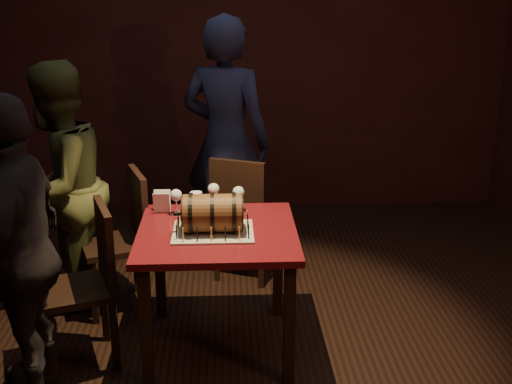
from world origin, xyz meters
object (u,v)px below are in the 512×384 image
chair_left_front (89,276)px  person_left_rear (59,189)px  pint_of_ale (196,205)px  chair_back (243,212)px  person_back (226,142)px  chair_left_rear (125,233)px  wine_glass_left (176,196)px  person_left_front (20,254)px  wine_glass_mid (214,190)px  wine_glass_right (238,193)px  pub_table (218,248)px  barrel_cake (213,213)px

chair_left_front → person_left_rear: 0.82m
pint_of_ale → chair_back: bearing=66.5°
chair_left_front → person_back: (0.77, 1.40, 0.42)m
chair_left_rear → wine_glass_left: bearing=-38.1°
person_left_front → chair_left_rear: bearing=162.3°
wine_glass_mid → chair_left_front: chair_left_front is taller
chair_left_front → person_left_front: (-0.25, -0.33, 0.29)m
wine_glass_mid → wine_glass_right: bearing=-24.4°
chair_back → chair_left_rear: bearing=-155.2°
wine_glass_left → chair_back: (0.41, 0.65, -0.35)m
chair_left_rear → person_back: (0.67, 0.75, 0.42)m
wine_glass_right → chair_left_rear: (-0.74, 0.25, -0.35)m
pub_table → wine_glass_left: 0.42m
wine_glass_left → chair_left_front: 0.68m
barrel_cake → person_left_rear: (-1.00, 0.65, -0.05)m
wine_glass_right → person_left_rear: person_left_rear is taller
person_left_rear → person_left_front: bearing=27.6°
wine_glass_right → chair_left_front: chair_left_front is taller
wine_glass_right → barrel_cake: bearing=-113.6°
barrel_cake → wine_glass_mid: size_ratio=2.41×
wine_glass_mid → chair_back: (0.19, 0.54, -0.34)m
chair_left_front → pub_table: bearing=7.7°
pint_of_ale → chair_left_front: size_ratio=0.16×
wine_glass_mid → pub_table: bearing=-86.2°
wine_glass_left → person_back: person_back is taller
pint_of_ale → chair_back: chair_back is taller
wine_glass_right → person_left_rear: size_ratio=0.10×
person_left_front → pub_table: bearing=116.2°
wine_glass_left → chair_back: size_ratio=0.17×
chair_back → wine_glass_mid: bearing=-109.7°
pint_of_ale → person_back: size_ratio=0.08×
wine_glass_mid → chair_left_front: size_ratio=0.17×
wine_glass_mid → person_back: size_ratio=0.09×
barrel_cake → wine_glass_left: bearing=126.3°
person_left_rear → wine_glass_left: bearing=90.5°
pint_of_ale → pub_table: bearing=-61.5°
chair_left_front → person_back: bearing=61.0°
wine_glass_left → person_back: 1.09m
chair_back → person_back: size_ratio=0.49×
wine_glass_right → pint_of_ale: bearing=-164.8°
barrel_cake → chair_left_front: barrel_cake is taller
person_left_rear → chair_left_front: bearing=48.1°
pub_table → wine_glass_left: bearing=133.6°
barrel_cake → chair_left_front: 0.78m
barrel_cake → person_back: bearing=86.6°
chair_left_front → person_left_rear: person_left_rear is taller
pint_of_ale → person_left_rear: person_left_rear is taller
pub_table → chair_left_front: bearing=-172.3°
person_left_front → wine_glass_mid: bearing=132.5°
chair_left_rear → wine_glass_mid: bearing=-16.8°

